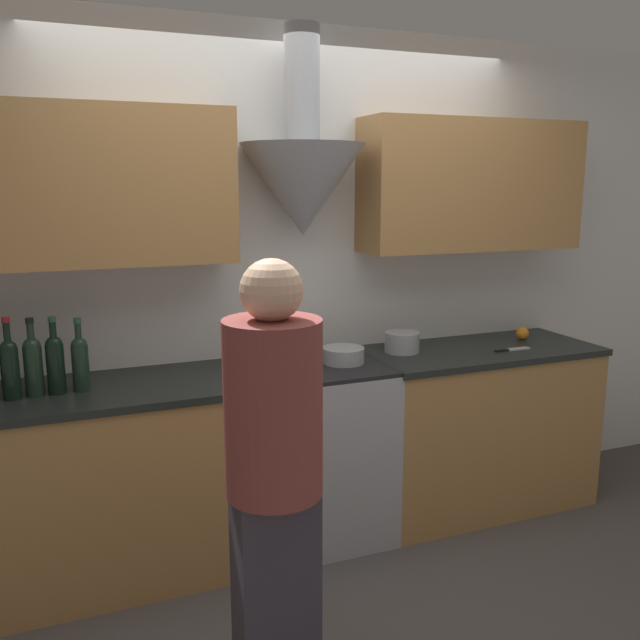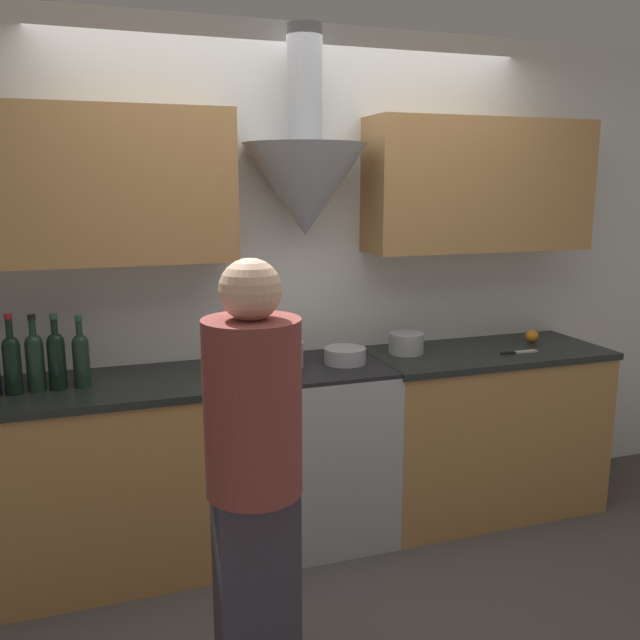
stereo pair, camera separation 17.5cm
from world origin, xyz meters
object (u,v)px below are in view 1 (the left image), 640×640
at_px(wine_bottle_4, 10,366).
at_px(wine_bottle_5, 33,363).
at_px(wine_bottle_7, 80,361).
at_px(mixing_bowl, 343,355).
at_px(wine_bottle_6, 55,361).
at_px(person_foreground_left, 274,480).
at_px(stove_range, 313,451).
at_px(saucepan, 402,342).
at_px(orange_fruit, 523,333).
at_px(stock_pot, 280,355).

relative_size(wine_bottle_4, wine_bottle_5, 1.04).
bearing_deg(wine_bottle_7, mixing_bowl, -0.06).
distance_m(wine_bottle_6, mixing_bowl, 1.36).
bearing_deg(wine_bottle_4, person_foreground_left, -54.13).
bearing_deg(stove_range, wine_bottle_5, -179.54).
distance_m(wine_bottle_4, saucepan, 1.92).
height_order(wine_bottle_6, mixing_bowl, wine_bottle_6).
height_order(wine_bottle_6, saucepan, wine_bottle_6).
distance_m(wine_bottle_5, person_foreground_left, 1.34).
distance_m(wine_bottle_5, orange_fruit, 2.63).
height_order(stove_range, stock_pot, stock_pot).
distance_m(stove_range, stock_pot, 0.54).
relative_size(wine_bottle_7, stock_pot, 1.43).
bearing_deg(mixing_bowl, orange_fruit, 4.05).
bearing_deg(person_foreground_left, wine_bottle_7, 114.84).
distance_m(orange_fruit, person_foreground_left, 2.26).
height_order(mixing_bowl, orange_fruit, mixing_bowl).
bearing_deg(saucepan, person_foreground_left, -132.88).
distance_m(stove_range, wine_bottle_6, 1.34).
distance_m(wine_bottle_4, wine_bottle_7, 0.28).
relative_size(stove_range, orange_fruit, 12.54).
relative_size(wine_bottle_7, person_foreground_left, 0.20).
xyz_separation_m(stock_pot, mixing_bowl, (0.33, -0.04, -0.02)).
height_order(wine_bottle_5, orange_fruit, wine_bottle_5).
distance_m(wine_bottle_4, wine_bottle_5, 0.09).
bearing_deg(stock_pot, wine_bottle_5, -178.22).
xyz_separation_m(wine_bottle_4, wine_bottle_5, (0.09, 0.02, -0.00)).
xyz_separation_m(wine_bottle_6, person_foreground_left, (0.62, -1.12, -0.18)).
bearing_deg(wine_bottle_5, person_foreground_left, -57.78).
height_order(wine_bottle_4, saucepan, wine_bottle_4).
xyz_separation_m(stove_range, orange_fruit, (1.34, 0.07, 0.49)).
xyz_separation_m(wine_bottle_4, saucepan, (1.92, 0.10, -0.09)).
bearing_deg(wine_bottle_5, mixing_bowl, -0.16).
bearing_deg(mixing_bowl, wine_bottle_6, -179.94).
height_order(wine_bottle_5, stock_pot, wine_bottle_5).
height_order(stove_range, wine_bottle_6, wine_bottle_6).
height_order(stove_range, wine_bottle_5, wine_bottle_5).
relative_size(stove_range, saucepan, 4.89).
xyz_separation_m(wine_bottle_6, mixing_bowl, (1.36, 0.00, -0.10)).
bearing_deg(wine_bottle_5, wine_bottle_4, -166.80).
relative_size(wine_bottle_5, saucepan, 1.80).
height_order(wine_bottle_4, wine_bottle_7, wine_bottle_4).
bearing_deg(mixing_bowl, saucepan, 12.71).
relative_size(saucepan, person_foreground_left, 0.12).
height_order(wine_bottle_5, wine_bottle_6, same).
xyz_separation_m(mixing_bowl, saucepan, (0.38, 0.09, 0.02)).
bearing_deg(orange_fruit, wine_bottle_7, -178.07).
height_order(stove_range, mixing_bowl, mixing_bowl).
bearing_deg(stock_pot, orange_fruit, 1.69).
bearing_deg(wine_bottle_4, wine_bottle_5, 13.20).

